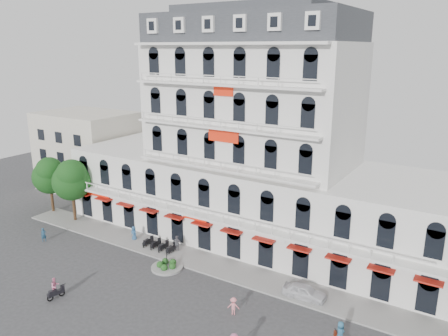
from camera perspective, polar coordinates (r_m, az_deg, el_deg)
ground at (r=39.87m, az=-9.68°, el=-17.38°), size 120.00×120.00×0.00m
sidewalk at (r=45.91m, az=-2.05°, el=-12.33°), size 53.00×4.00×0.16m
main_building at (r=49.67m, az=3.68°, el=2.02°), size 45.00×15.00×25.80m
flank_building_west at (r=70.89m, az=-17.37°, el=2.14°), size 14.00×10.00×12.00m
traffic_island at (r=45.34m, az=-7.46°, el=-12.59°), size 3.20×3.20×1.60m
parked_scooter_row at (r=49.30m, az=-8.41°, el=-10.55°), size 4.40×1.80×1.10m
tree_west_outer at (r=61.99m, az=-21.83°, el=-0.76°), size 4.50×4.48×7.76m
tree_west_inner at (r=57.73m, az=-19.30°, el=-1.31°), size 4.76×4.76×8.25m
parked_car at (r=40.68m, az=10.47°, el=-15.60°), size 3.99×1.83×1.33m
rider_southwest at (r=42.55m, az=-21.17°, el=-14.42°), size 0.72×1.70×2.04m
rider_east at (r=35.26m, az=14.90°, el=-20.35°), size 1.24×1.37×2.27m
pedestrian_left at (r=51.73m, az=-11.69°, el=-8.37°), size 0.91×0.66×1.73m
pedestrian_mid at (r=48.25m, az=-6.13°, el=-9.82°), size 1.18×0.66×1.90m
pedestrian_right at (r=37.96m, az=1.25°, el=-17.59°), size 1.14×0.90×1.55m
pedestrian_far at (r=54.54m, az=-22.49°, el=-8.06°), size 0.59×0.70×1.62m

